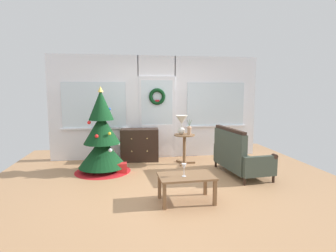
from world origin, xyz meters
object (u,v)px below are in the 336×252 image
at_px(christmas_tree, 102,141).
at_px(coffee_table, 186,179).
at_px(dresser_cabinet, 140,145).
at_px(settee_sofa, 238,156).
at_px(wine_glass, 184,167).
at_px(gift_box, 122,168).
at_px(side_table, 184,143).
at_px(flower_vase, 189,130).
at_px(table_lamp, 182,122).

height_order(christmas_tree, coffee_table, christmas_tree).
relative_size(dresser_cabinet, settee_sofa, 0.65).
height_order(wine_glass, gift_box, wine_glass).
height_order(christmas_tree, side_table, christmas_tree).
bearing_deg(settee_sofa, flower_vase, 131.49).
bearing_deg(christmas_tree, table_lamp, 11.93).
distance_m(christmas_tree, gift_box, 0.69).
bearing_deg(table_lamp, settee_sofa, -46.30).
bearing_deg(side_table, flower_vase, -30.96).
xyz_separation_m(settee_sofa, gift_box, (-2.33, 0.45, -0.27)).
relative_size(table_lamp, wine_glass, 2.26).
height_order(dresser_cabinet, settee_sofa, settee_sofa).
distance_m(dresser_cabinet, gift_box, 1.10).
xyz_separation_m(settee_sofa, coffee_table, (-1.33, -1.19, -0.02)).
bearing_deg(dresser_cabinet, christmas_tree, -135.85).
distance_m(side_table, wine_glass, 2.25).
height_order(christmas_tree, settee_sofa, christmas_tree).
bearing_deg(side_table, christmas_tree, -169.66).
height_order(christmas_tree, wine_glass, christmas_tree).
height_order(christmas_tree, dresser_cabinet, christmas_tree).
xyz_separation_m(christmas_tree, gift_box, (0.40, -0.18, -0.54)).
bearing_deg(coffee_table, gift_box, 121.46).
relative_size(dresser_cabinet, side_table, 1.34).
distance_m(settee_sofa, flower_vase, 1.28).
height_order(side_table, flower_vase, flower_vase).
xyz_separation_m(dresser_cabinet, settee_sofa, (1.91, -1.42, -0.01)).
relative_size(side_table, table_lamp, 1.57).
xyz_separation_m(flower_vase, wine_glass, (-0.58, -2.14, -0.25)).
bearing_deg(coffee_table, side_table, 78.70).
xyz_separation_m(christmas_tree, side_table, (1.83, 0.33, -0.15)).
distance_m(side_table, coffee_table, 2.20).
bearing_deg(wine_glass, flower_vase, 74.89).
xyz_separation_m(settee_sofa, flower_vase, (-0.80, 0.90, 0.43)).
distance_m(coffee_table, wine_glass, 0.21).
bearing_deg(gift_box, coffee_table, -58.54).
bearing_deg(settee_sofa, coffee_table, -138.13).
height_order(christmas_tree, flower_vase, christmas_tree).
bearing_deg(christmas_tree, flower_vase, 8.08).
bearing_deg(gift_box, dresser_cabinet, 66.71).
distance_m(flower_vase, wine_glass, 2.23).
relative_size(dresser_cabinet, table_lamp, 2.11).
height_order(table_lamp, coffee_table, table_lamp).
relative_size(christmas_tree, wine_glass, 9.16).
xyz_separation_m(coffee_table, wine_glass, (-0.05, -0.04, 0.20)).
height_order(settee_sofa, gift_box, settee_sofa).
relative_size(side_table, wine_glass, 3.55).
bearing_deg(side_table, wine_glass, -102.25).
distance_m(christmas_tree, coffee_table, 2.31).
bearing_deg(settee_sofa, side_table, 133.02).
distance_m(christmas_tree, wine_glass, 2.30).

